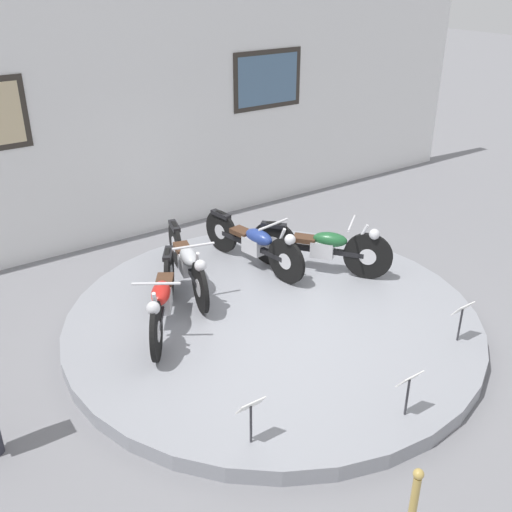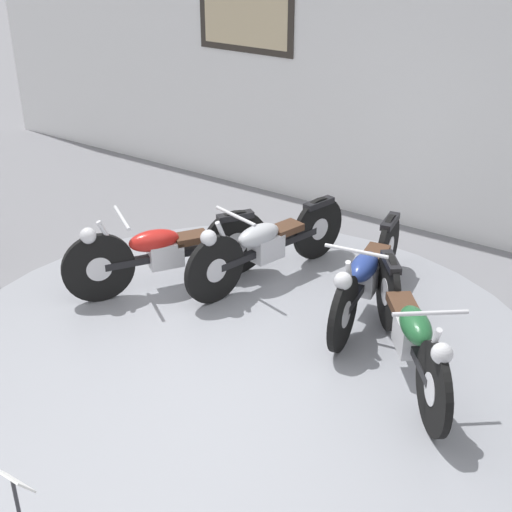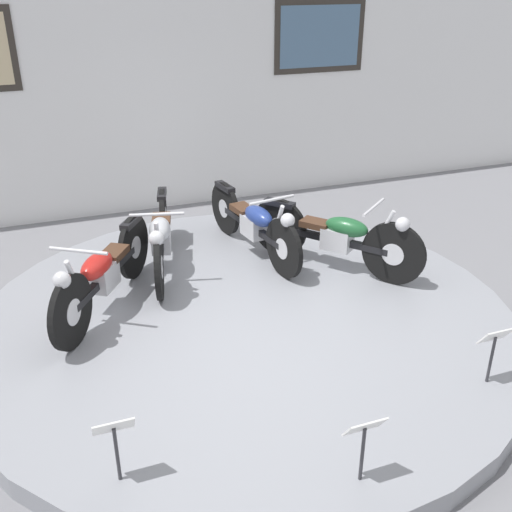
% 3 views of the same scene
% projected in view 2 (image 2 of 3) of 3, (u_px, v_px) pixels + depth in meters
% --- Properties ---
extents(ground_plane, '(60.00, 60.00, 0.00)m').
position_uv_depth(ground_plane, '(240.00, 373.00, 5.98)').
color(ground_plane, slate).
extents(display_platform, '(5.16, 5.16, 0.19)m').
position_uv_depth(display_platform, '(240.00, 364.00, 5.93)').
color(display_platform, gray).
rests_on(display_platform, ground_plane).
extents(back_wall, '(14.00, 0.22, 4.17)m').
position_uv_depth(back_wall, '(433.00, 48.00, 7.69)').
color(back_wall, white).
rests_on(back_wall, ground_plane).
extents(motorcycle_red, '(1.15, 1.73, 0.81)m').
position_uv_depth(motorcycle_red, '(165.00, 250.00, 6.72)').
color(motorcycle_red, black).
rests_on(motorcycle_red, display_platform).
extents(motorcycle_silver, '(0.64, 1.96, 0.81)m').
position_uv_depth(motorcycle_silver, '(266.00, 243.00, 6.86)').
color(motorcycle_silver, black).
rests_on(motorcycle_silver, display_platform).
extents(motorcycle_blue, '(0.54, 1.98, 0.80)m').
position_uv_depth(motorcycle_blue, '(366.00, 273.00, 6.33)').
color(motorcycle_blue, black).
rests_on(motorcycle_blue, display_platform).
extents(motorcycle_green, '(1.30, 1.63, 0.81)m').
position_uv_depth(motorcycle_green, '(410.00, 331.00, 5.47)').
color(motorcycle_green, black).
rests_on(motorcycle_green, display_platform).
extents(info_placard_front_centre, '(0.26, 0.11, 0.51)m').
position_uv_depth(info_placard_front_centre, '(14.00, 488.00, 4.09)').
color(info_placard_front_centre, '#333338').
rests_on(info_placard_front_centre, display_platform).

